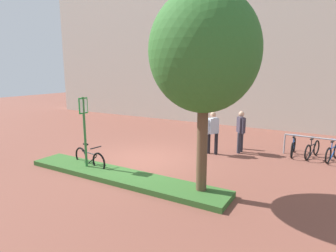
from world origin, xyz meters
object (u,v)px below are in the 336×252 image
object	(u,v)px
tree_sidewalk	(204,52)
person_suited_dark	(241,129)
parking_sign_post	(84,123)
person_shirt_white	(213,130)
bike_at_sign	(90,159)
bike_rack_cluster	(312,149)
bollard_steel	(241,139)

from	to	relation	value
tree_sidewalk	person_suited_dark	bearing A→B (deg)	93.33
parking_sign_post	person_shirt_white	xyz separation A→B (m)	(2.91, 3.98, -0.64)
bike_at_sign	parking_sign_post	bearing A→B (deg)	-70.81
tree_sidewalk	bike_rack_cluster	distance (m)	6.70
person_suited_dark	person_shirt_white	size ratio (longest dim) A/B	1.00
parking_sign_post	bike_at_sign	size ratio (longest dim) A/B	1.49
tree_sidewalk	parking_sign_post	distance (m)	4.62
tree_sidewalk	bike_rack_cluster	xyz separation A→B (m)	(2.35, 5.27, -3.41)
tree_sidewalk	parking_sign_post	world-z (taller)	tree_sidewalk
bollard_steel	parking_sign_post	bearing A→B (deg)	-124.85
parking_sign_post	bollard_steel	distance (m)	6.60
tree_sidewalk	bollard_steel	bearing A→B (deg)	94.25
bollard_steel	person_suited_dark	world-z (taller)	person_suited_dark
bollard_steel	person_shirt_white	xyz separation A→B (m)	(-0.80, -1.35, 0.53)
tree_sidewalk	bike_rack_cluster	world-z (taller)	tree_sidewalk
tree_sidewalk	bike_at_sign	size ratio (longest dim) A/B	3.18
person_suited_dark	person_shirt_white	bearing A→B (deg)	-140.36
parking_sign_post	bollard_steel	size ratio (longest dim) A/B	2.76
tree_sidewalk	person_suited_dark	distance (m)	5.34
tree_sidewalk	person_shirt_white	bearing A→B (deg)	107.23
bike_at_sign	bike_rack_cluster	size ratio (longest dim) A/B	0.79
tree_sidewalk	person_shirt_white	xyz separation A→B (m)	(-1.18, 3.80, -2.77)
bollard_steel	person_suited_dark	distance (m)	0.80
parking_sign_post	person_shirt_white	distance (m)	4.98
tree_sidewalk	parking_sign_post	bearing A→B (deg)	-177.41
bollard_steel	tree_sidewalk	bearing A→B (deg)	-85.75
bike_at_sign	person_suited_dark	xyz separation A→B (m)	(3.90, 4.51, 0.63)
bike_at_sign	person_shirt_white	size ratio (longest dim) A/B	0.97
parking_sign_post	bike_at_sign	world-z (taller)	parking_sign_post
person_suited_dark	bike_at_sign	bearing A→B (deg)	-130.87
tree_sidewalk	bike_at_sign	world-z (taller)	tree_sidewalk
bike_at_sign	bike_rack_cluster	world-z (taller)	bike_at_sign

